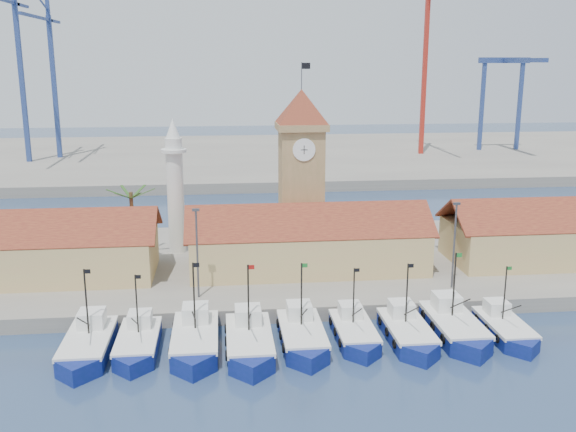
{
  "coord_description": "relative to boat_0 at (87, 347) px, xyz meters",
  "views": [
    {
      "loc": [
        -9.54,
        -48.67,
        24.36
      ],
      "look_at": [
        -2.42,
        18.0,
        8.1
      ],
      "focal_mm": 40.0,
      "sensor_mm": 36.0,
      "label": 1
    }
  ],
  "objects": [
    {
      "name": "crane_blue_far",
      "position": [
        -31.81,
        97.29,
        25.01
      ],
      "size": [
        1.0,
        35.82,
        42.47
      ],
      "color": "navy",
      "rests_on": "terminal"
    },
    {
      "name": "boat_0",
      "position": [
        0.0,
        0.0,
        0.0
      ],
      "size": [
        3.79,
        10.38,
        7.86
      ],
      "color": "navy",
      "rests_on": "ground"
    },
    {
      "name": "boat_6",
      "position": [
        27.76,
        -0.2,
        -0.04
      ],
      "size": [
        3.59,
        9.84,
        7.45
      ],
      "color": "navy",
      "rests_on": "ground"
    },
    {
      "name": "boat_3",
      "position": [
        13.67,
        -0.88,
        0.02
      ],
      "size": [
        3.88,
        10.64,
        8.05
      ],
      "color": "navy",
      "rests_on": "ground"
    },
    {
      "name": "crane_blue_near",
      "position": [
        -26.39,
        103.78,
        23.0
      ],
      "size": [
        1.0,
        31.97,
        39.4
      ],
      "color": "navy",
      "rests_on": "terminal"
    },
    {
      "name": "clock_tower",
      "position": [
        21.11,
        23.15,
        11.15
      ],
      "size": [
        5.8,
        5.8,
        22.7
      ],
      "color": "tan",
      "rests_on": "quay"
    },
    {
      "name": "gantry",
      "position": [
        83.11,
        103.81,
        19.23
      ],
      "size": [
        13.0,
        22.0,
        23.2
      ],
      "color": "navy",
      "rests_on": "terminal"
    },
    {
      "name": "boat_5",
      "position": [
        23.09,
        0.47,
        -0.09
      ],
      "size": [
        3.36,
        9.2,
        6.96
      ],
      "color": "navy",
      "rests_on": "ground"
    },
    {
      "name": "crane_red_right",
      "position": [
        61.06,
        100.66,
        26.57
      ],
      "size": [
        1.0,
        34.0,
        45.56
      ],
      "color": "#B3271B",
      "rests_on": "terminal"
    },
    {
      "name": "hall_left",
      "position": [
        -10.89,
        17.16,
        3.17
      ],
      "size": [
        31.2,
        10.13,
        7.61
      ],
      "color": "tan",
      "rests_on": "quay"
    },
    {
      "name": "boat_1",
      "position": [
        4.15,
        0.2,
        -0.07
      ],
      "size": [
        3.44,
        9.42,
        7.13
      ],
      "color": "navy",
      "rests_on": "ground"
    },
    {
      "name": "quay",
      "position": [
        21.11,
        21.16,
        -0.06
      ],
      "size": [
        140.0,
        32.0,
        1.5
      ],
      "primitive_type": "cube",
      "color": "gray",
      "rests_on": "ground"
    },
    {
      "name": "boat_2",
      "position": [
        9.03,
        -0.01,
        0.03
      ],
      "size": [
        3.92,
        10.73,
        8.12
      ],
      "color": "navy",
      "rests_on": "ground"
    },
    {
      "name": "boat_8",
      "position": [
        36.84,
        -0.15,
        -0.1
      ],
      "size": [
        3.3,
        9.05,
        6.85
      ],
      "color": "navy",
      "rests_on": "ground"
    },
    {
      "name": "hall_center",
      "position": [
        21.11,
        17.16,
        3.17
      ],
      "size": [
        27.04,
        10.13,
        7.61
      ],
      "color": "tan",
      "rests_on": "quay"
    },
    {
      "name": "boat_7",
      "position": [
        32.31,
        0.36,
        0.03
      ],
      "size": [
        3.92,
        10.74,
        8.13
      ],
      "color": "navy",
      "rests_on": "ground"
    },
    {
      "name": "terminal",
      "position": [
        21.11,
        107.16,
        0.19
      ],
      "size": [
        240.0,
        80.0,
        2.0
      ],
      "primitive_type": "cube",
      "color": "gray",
      "rests_on": "ground"
    },
    {
      "name": "ground",
      "position": [
        21.11,
        -2.84,
        -0.81
      ],
      "size": [
        400.0,
        400.0,
        0.0
      ],
      "primitive_type": "plane",
      "color": "navy",
      "rests_on": "ground"
    },
    {
      "name": "lamp_posts",
      "position": [
        21.61,
        9.16,
        5.66
      ],
      "size": [
        80.7,
        0.25,
        9.03
      ],
      "color": "#3F3F44",
      "rests_on": "quay"
    },
    {
      "name": "palm_tree",
      "position": [
        1.11,
        23.16,
        5.43
      ],
      "size": [
        5.6,
        5.03,
        8.39
      ],
      "color": "brown",
      "rests_on": "quay"
    },
    {
      "name": "boat_4",
      "position": [
        18.35,
        0.01,
        -0.01
      ],
      "size": [
        3.74,
        10.24,
        7.75
      ],
      "color": "navy",
      "rests_on": "ground"
    },
    {
      "name": "minaret",
      "position": [
        6.11,
        25.16,
        8.92
      ],
      "size": [
        3.0,
        3.0,
        16.3
      ],
      "color": "silver",
      "rests_on": "quay"
    }
  ]
}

